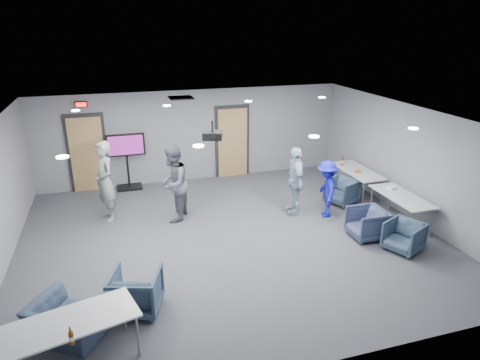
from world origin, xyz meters
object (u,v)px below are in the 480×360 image
object	(u,v)px
person_b	(173,184)
bottle_front	(71,338)
chair_right_a	(342,191)
chair_right_b	(367,223)
bottle_right	(342,161)
table_right_b	(402,198)
table_front_left	(67,325)
chair_front_b	(68,320)
person_c	(295,181)
person_a	(105,181)
projector	(213,135)
person_d	(326,189)
chair_right_c	(404,236)
table_right_a	(357,172)
chair_front_a	(136,291)
tv_stand	(127,158)

from	to	relation	value
person_b	bottle_front	size ratio (longest dim) A/B	7.19
chair_right_a	chair_right_b	distance (m)	1.95
person_b	bottle_right	bearing A→B (deg)	121.43
table_right_b	bottle_front	size ratio (longest dim) A/B	6.52
chair_right_a	table_right_b	xyz separation A→B (m)	(0.65, -1.55, 0.35)
table_front_left	chair_front_b	bearing A→B (deg)	82.08
person_c	table_right_b	world-z (taller)	person_c
person_a	projector	xyz separation A→B (m)	(2.18, -1.93, 1.43)
person_d	chair_right_a	xyz separation A→B (m)	(0.79, 0.60, -0.37)
person_b	bottle_front	bearing A→B (deg)	1.65
person_c	chair_right_c	size ratio (longest dim) A/B	2.42
person_a	table_right_a	distance (m)	6.58
person_b	person_d	size ratio (longest dim) A/B	1.31
chair_right_a	chair_front_a	xyz separation A→B (m)	(-5.51, -3.02, 0.03)
projector	table_right_b	bearing A→B (deg)	12.81
chair_right_c	person_b	bearing A→B (deg)	-148.74
person_a	chair_front_a	world-z (taller)	person_a
person_d	table_right_b	distance (m)	1.73
person_a	table_front_left	xyz separation A→B (m)	(-0.56, -4.80, -0.28)
table_right_b	bottle_front	bearing A→B (deg)	112.70
person_b	table_right_a	distance (m)	5.03
projector	chair_front_a	bearing A→B (deg)	-115.78
chair_right_c	tv_stand	size ratio (longest dim) A/B	0.44
person_a	chair_right_c	world-z (taller)	person_a
chair_right_b	bottle_front	bearing A→B (deg)	-64.96
person_d	person_b	bearing A→B (deg)	-87.00
bottle_right	tv_stand	xyz separation A→B (m)	(-5.77, 1.85, 0.07)
chair_front_b	bottle_right	xyz separation A→B (m)	(7.01, 4.30, 0.51)
chair_front_b	table_front_left	world-z (taller)	table_front_left
chair_front_b	table_right_a	size ratio (longest dim) A/B	0.57
chair_front_a	bottle_right	xyz separation A→B (m)	(5.98, 3.90, 0.48)
bottle_front	table_front_left	bearing A→B (deg)	101.88
bottle_right	projector	world-z (taller)	projector
person_d	chair_right_b	world-z (taller)	person_d
chair_right_b	chair_front_a	bearing A→B (deg)	-76.03
chair_right_a	bottle_front	size ratio (longest dim) A/B	2.83
table_right_a	person_c	bearing A→B (deg)	104.36
person_a	chair_front_b	bearing A→B (deg)	-29.32
person_a	bottle_right	size ratio (longest dim) A/B	6.60
person_a	chair_front_a	distance (m)	3.87
chair_right_b	chair_right_c	xyz separation A→B (m)	(0.42, -0.72, -0.02)
table_right_b	bottle_front	xyz separation A→B (m)	(-7.02, -2.94, 0.14)
person_b	chair_front_a	size ratio (longest dim) A/B	2.33
table_right_b	chair_right_b	bearing A→B (deg)	107.37
person_a	chair_front_b	size ratio (longest dim) A/B	1.94
person_d	tv_stand	bearing A→B (deg)	-109.60
bottle_right	person_c	bearing A→B (deg)	-150.97
person_d	chair_right_c	distance (m)	2.19
table_right_b	table_front_left	size ratio (longest dim) A/B	0.85
chair_front_a	bottle_right	size ratio (longest dim) A/B	2.71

